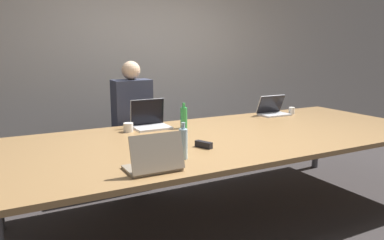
# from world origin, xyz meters

# --- Properties ---
(ground_plane) EXTENTS (24.00, 24.00, 0.00)m
(ground_plane) POSITION_xyz_m (0.00, 0.00, 0.00)
(ground_plane) COLOR #383333
(curtain_wall) EXTENTS (12.00, 0.06, 2.80)m
(curtain_wall) POSITION_xyz_m (0.00, 2.01, 1.40)
(curtain_wall) COLOR #BCB7B2
(curtain_wall) RESTS_ON ground_plane
(conference_table) EXTENTS (4.10, 1.68, 0.78)m
(conference_table) POSITION_xyz_m (0.00, 0.00, 0.73)
(conference_table) COLOR #9E7547
(conference_table) RESTS_ON ground_plane
(laptop_far_midleft) EXTENTS (0.35, 0.27, 0.28)m
(laptop_far_midleft) POSITION_xyz_m (-0.47, 0.64, 0.86)
(laptop_far_midleft) COLOR silver
(laptop_far_midleft) RESTS_ON conference_table
(person_far_midleft) EXTENTS (0.40, 0.24, 1.43)m
(person_far_midleft) POSITION_xyz_m (-0.52, 1.02, 0.69)
(person_far_midleft) COLOR #2D2D38
(person_far_midleft) RESTS_ON ground_plane
(cup_far_midleft) EXTENTS (0.09, 0.09, 0.08)m
(cup_far_midleft) POSITION_xyz_m (-0.72, 0.55, 0.82)
(cup_far_midleft) COLOR white
(cup_far_midleft) RESTS_ON conference_table
(bottle_far_midleft) EXTENTS (0.07, 0.07, 0.25)m
(bottle_far_midleft) POSITION_xyz_m (-0.18, 0.46, 0.89)
(bottle_far_midleft) COLOR green
(bottle_far_midleft) RESTS_ON conference_table
(laptop_far_right) EXTENTS (0.35, 0.24, 0.23)m
(laptop_far_right) POSITION_xyz_m (1.08, 0.62, 0.85)
(laptop_far_right) COLOR silver
(laptop_far_right) RESTS_ON conference_table
(cup_far_right) EXTENTS (0.07, 0.07, 0.08)m
(cup_far_right) POSITION_xyz_m (1.32, 0.56, 0.82)
(cup_far_right) COLOR white
(cup_far_right) RESTS_ON conference_table
(laptop_near_left) EXTENTS (0.35, 0.25, 0.26)m
(laptop_near_left) POSITION_xyz_m (-0.94, -0.64, 0.85)
(laptop_near_left) COLOR gray
(laptop_near_left) RESTS_ON conference_table
(bottle_near_left) EXTENTS (0.06, 0.06, 0.27)m
(bottle_near_left) POSITION_xyz_m (-0.65, -0.48, 0.89)
(bottle_near_left) COLOR #ADD1E0
(bottle_near_left) RESTS_ON conference_table
(stapler) EXTENTS (0.10, 0.16, 0.05)m
(stapler) POSITION_xyz_m (-0.37, -0.28, 0.80)
(stapler) COLOR black
(stapler) RESTS_ON conference_table
(notebook) EXTENTS (0.20, 0.14, 0.02)m
(notebook) POSITION_xyz_m (-0.75, 0.03, 0.79)
(notebook) COLOR #2D4C8C
(notebook) RESTS_ON conference_table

